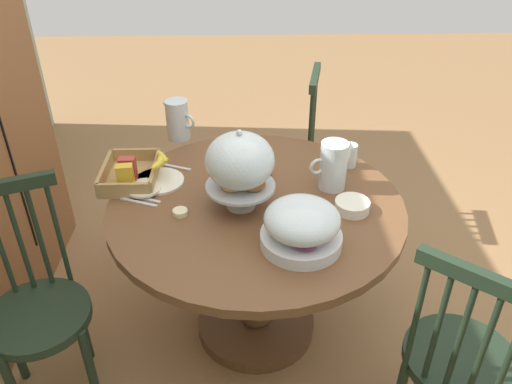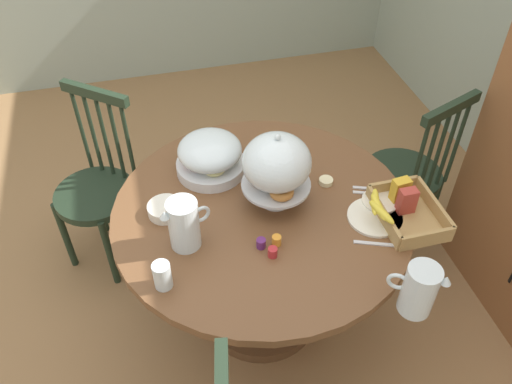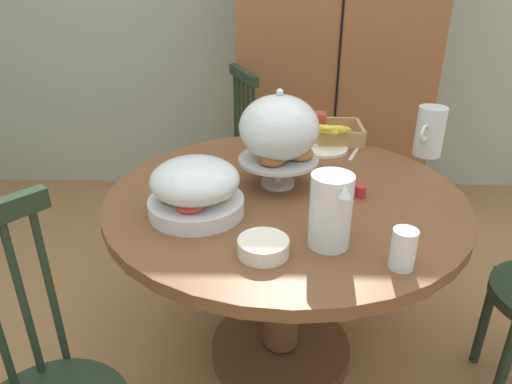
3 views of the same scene
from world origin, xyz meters
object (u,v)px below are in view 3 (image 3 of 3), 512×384
at_px(pastry_stand_with_dome, 279,131).
at_px(cereal_bowl, 263,247).
at_px(dining_table, 283,244).
at_px(windsor_chair_facing_door, 221,170).
at_px(butter_dish, 263,157).
at_px(wooden_armoire, 333,52).
at_px(china_plate_large, 321,148).
at_px(fruit_platter_covered, 195,189).
at_px(orange_juice_pitcher, 330,214).
at_px(milk_pitcher, 429,134).
at_px(china_plate_small, 304,141).
at_px(drinking_glass, 403,249).
at_px(cereal_basket, 324,132).

bearing_deg(pastry_stand_with_dome, cereal_bowl, -95.91).
bearing_deg(dining_table, windsor_chair_facing_door, 110.11).
bearing_deg(butter_dish, wooden_armoire, 70.08).
bearing_deg(china_plate_large, pastry_stand_with_dome, -117.96).
bearing_deg(fruit_platter_covered, china_plate_large, 52.11).
distance_m(orange_juice_pitcher, china_plate_large, 0.76).
xyz_separation_m(wooden_armoire, pastry_stand_with_dome, (-0.34, -1.32, -0.05)).
height_order(milk_pitcher, china_plate_small, milk_pitcher).
distance_m(pastry_stand_with_dome, orange_juice_pitcher, 0.43).
bearing_deg(dining_table, pastry_stand_with_dome, 110.74).
height_order(china_plate_small, cereal_bowl, cereal_bowl).
bearing_deg(drinking_glass, pastry_stand_with_dome, 121.90).
xyz_separation_m(windsor_chair_facing_door, fruit_platter_covered, (0.03, -1.01, 0.37)).
relative_size(dining_table, cereal_basket, 3.88).
bearing_deg(wooden_armoire, milk_pitcher, -74.55).
height_order(wooden_armoire, windsor_chair_facing_door, wooden_armoire).
bearing_deg(butter_dish, fruit_platter_covered, -113.80).
xyz_separation_m(wooden_armoire, china_plate_small, (-0.22, -0.91, -0.23)).
height_order(wooden_armoire, milk_pitcher, wooden_armoire).
bearing_deg(butter_dish, china_plate_small, 44.51).
relative_size(milk_pitcher, china_plate_small, 1.33).
bearing_deg(pastry_stand_with_dome, dining_table, -69.26).
xyz_separation_m(china_plate_large, china_plate_small, (-0.07, 0.05, 0.01)).
relative_size(dining_table, pastry_stand_with_dome, 3.56).
relative_size(pastry_stand_with_dome, cereal_bowl, 2.46).
height_order(drinking_glass, butter_dish, drinking_glass).
height_order(pastry_stand_with_dome, drinking_glass, pastry_stand_with_dome).
distance_m(dining_table, butter_dish, 0.38).
distance_m(windsor_chair_facing_door, pastry_stand_with_dome, 0.98).
height_order(windsor_chair_facing_door, orange_juice_pitcher, windsor_chair_facing_door).
xyz_separation_m(milk_pitcher, drinking_glass, (-0.31, -0.81, -0.04)).
distance_m(china_plate_large, cereal_bowl, 0.84).
relative_size(orange_juice_pitcher, cereal_basket, 0.67).
relative_size(windsor_chair_facing_door, orange_juice_pitcher, 4.63).
bearing_deg(windsor_chair_facing_door, butter_dish, -67.07).
bearing_deg(dining_table, drinking_glass, -56.67).
xyz_separation_m(wooden_armoire, china_plate_large, (-0.15, -0.96, -0.24)).
bearing_deg(windsor_chair_facing_door, china_plate_small, -43.09).
distance_m(wooden_armoire, drinking_glass, 1.83).
bearing_deg(butter_dish, pastry_stand_with_dome, -76.91).
relative_size(pastry_stand_with_dome, drinking_glass, 3.13).
height_order(cereal_basket, china_plate_large, cereal_basket).
height_order(pastry_stand_with_dome, cereal_bowl, pastry_stand_with_dome).
bearing_deg(orange_juice_pitcher, drinking_glass, -31.46).
bearing_deg(cereal_basket, butter_dish, -139.48).
xyz_separation_m(dining_table, fruit_platter_covered, (-0.28, -0.16, 0.29)).
relative_size(fruit_platter_covered, drinking_glass, 2.73).
xyz_separation_m(orange_juice_pitcher, butter_dish, (-0.19, 0.63, -0.08)).
distance_m(wooden_armoire, orange_juice_pitcher, 1.73).
bearing_deg(milk_pitcher, cereal_bowl, -131.15).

